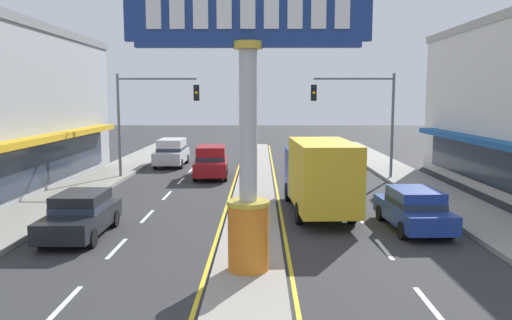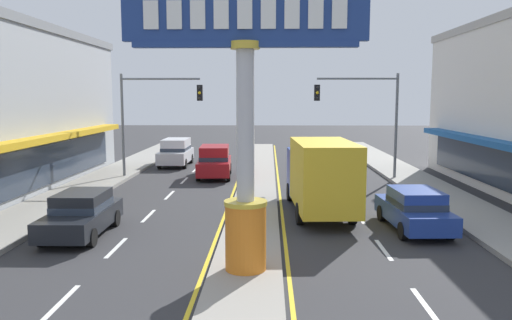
# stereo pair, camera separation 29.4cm
# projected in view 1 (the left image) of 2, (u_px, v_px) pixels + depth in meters

# --- Properties ---
(median_strip) EXTENTS (2.02, 52.00, 0.14)m
(median_strip) POSITION_uv_depth(u_px,v_px,m) (254.00, 194.00, 24.94)
(median_strip) COLOR gray
(median_strip) RESTS_ON ground
(sidewalk_left) EXTENTS (2.83, 60.00, 0.18)m
(sidewalk_left) POSITION_uv_depth(u_px,v_px,m) (56.00, 202.00, 23.04)
(sidewalk_left) COLOR gray
(sidewalk_left) RESTS_ON ground
(sidewalk_right) EXTENTS (2.83, 60.00, 0.18)m
(sidewalk_right) POSITION_uv_depth(u_px,v_px,m) (452.00, 203.00, 22.88)
(sidewalk_right) COLOR gray
(sidewalk_right) RESTS_ON ground
(lane_markings) EXTENTS (8.76, 52.00, 0.01)m
(lane_markings) POSITION_uv_depth(u_px,v_px,m) (253.00, 201.00, 23.61)
(lane_markings) COLOR silver
(lane_markings) RESTS_ON ground
(district_sign) EXTENTS (6.40, 1.18, 7.63)m
(district_sign) POSITION_uv_depth(u_px,v_px,m) (248.00, 121.00, 13.38)
(district_sign) COLOR orange
(district_sign) RESTS_ON median_strip
(traffic_light_left_side) EXTENTS (4.86, 0.46, 6.20)m
(traffic_light_left_side) POSITION_uv_depth(u_px,v_px,m) (148.00, 107.00, 29.43)
(traffic_light_left_side) COLOR slate
(traffic_light_left_side) RESTS_ON ground
(traffic_light_right_side) EXTENTS (4.86, 0.46, 6.20)m
(traffic_light_right_side) POSITION_uv_depth(u_px,v_px,m) (363.00, 107.00, 29.15)
(traffic_light_right_side) COLOR slate
(traffic_light_right_side) RESTS_ON ground
(sedan_near_right_lane) EXTENTS (2.01, 4.39, 1.53)m
(sedan_near_right_lane) POSITION_uv_depth(u_px,v_px,m) (414.00, 208.00, 18.51)
(sedan_near_right_lane) COLOR navy
(sedan_near_right_lane) RESTS_ON ground
(suv_far_right_lane) EXTENTS (2.16, 4.70, 1.90)m
(suv_far_right_lane) POSITION_uv_depth(u_px,v_px,m) (211.00, 161.00, 30.53)
(suv_far_right_lane) COLOR maroon
(suv_far_right_lane) RESTS_ON ground
(suv_near_left_lane) EXTENTS (1.97, 4.60, 1.90)m
(suv_near_left_lane) POSITION_uv_depth(u_px,v_px,m) (172.00, 152.00, 35.62)
(suv_near_left_lane) COLOR silver
(suv_near_left_lane) RESTS_ON ground
(sedan_mid_left_lane) EXTENTS (1.87, 4.32, 1.53)m
(sedan_mid_left_lane) POSITION_uv_depth(u_px,v_px,m) (81.00, 214.00, 17.62)
(sedan_mid_left_lane) COLOR black
(sedan_mid_left_lane) RESTS_ON ground
(box_truck_far_left_oncoming) EXTENTS (2.55, 7.01, 3.12)m
(box_truck_far_left_oncoming) POSITION_uv_depth(u_px,v_px,m) (319.00, 174.00, 20.77)
(box_truck_far_left_oncoming) COLOR navy
(box_truck_far_left_oncoming) RESTS_ON ground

